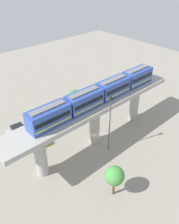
# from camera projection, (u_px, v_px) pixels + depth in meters

# --- Properties ---
(ground_plane) EXTENTS (120.00, 120.00, 0.00)m
(ground_plane) POSITION_uv_depth(u_px,v_px,m) (94.00, 141.00, 44.89)
(ground_plane) COLOR gray
(viaduct) EXTENTS (5.20, 35.80, 8.58)m
(viaduct) POSITION_uv_depth(u_px,v_px,m) (95.00, 113.00, 41.25)
(viaduct) COLOR #A8A59E
(viaduct) RESTS_ON ground
(train) EXTENTS (2.64, 27.45, 3.24)m
(train) POSITION_uv_depth(u_px,v_px,m) (99.00, 94.00, 39.91)
(train) COLOR #2D4CA5
(train) RESTS_ON viaduct
(parked_car_yellow) EXTENTS (2.33, 4.40, 1.76)m
(parked_car_yellow) POSITION_uv_depth(u_px,v_px,m) (37.00, 144.00, 43.24)
(parked_car_yellow) COLOR yellow
(parked_car_yellow) RESTS_ON ground
(parked_car_silver) EXTENTS (2.14, 4.33, 1.76)m
(parked_car_silver) POSITION_uv_depth(u_px,v_px,m) (17.00, 130.00, 46.74)
(parked_car_silver) COLOR #B2B5BA
(parked_car_silver) RESTS_ON ground
(tree_near_viaduct) EXTENTS (2.89, 2.89, 5.34)m
(tree_near_viaduct) POSITION_uv_depth(u_px,v_px,m) (114.00, 176.00, 32.78)
(tree_near_viaduct) COLOR brown
(tree_near_viaduct) RESTS_ON ground
(tree_mid_lot) EXTENTS (3.40, 3.40, 4.92)m
(tree_mid_lot) POSITION_uv_depth(u_px,v_px,m) (102.00, 88.00, 56.55)
(tree_mid_lot) COLOR brown
(tree_mid_lot) RESTS_ON ground
(tree_far_corner) EXTENTS (3.99, 3.99, 5.92)m
(tree_far_corner) POSITION_uv_depth(u_px,v_px,m) (76.00, 99.00, 50.85)
(tree_far_corner) COLOR brown
(tree_far_corner) RESTS_ON ground
(signal_post) EXTENTS (0.44, 0.28, 11.18)m
(signal_post) POSITION_uv_depth(u_px,v_px,m) (110.00, 123.00, 39.61)
(signal_post) COLOR #4C4C51
(signal_post) RESTS_ON ground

